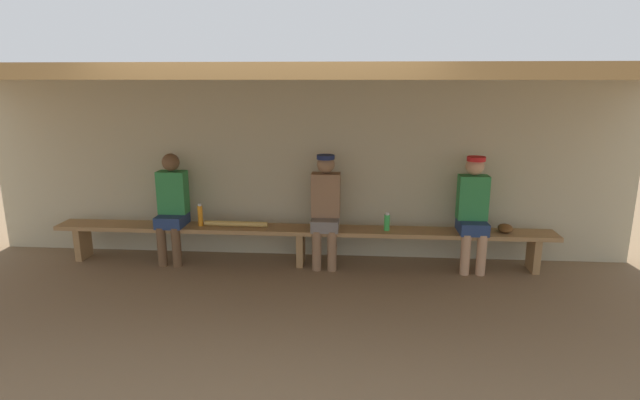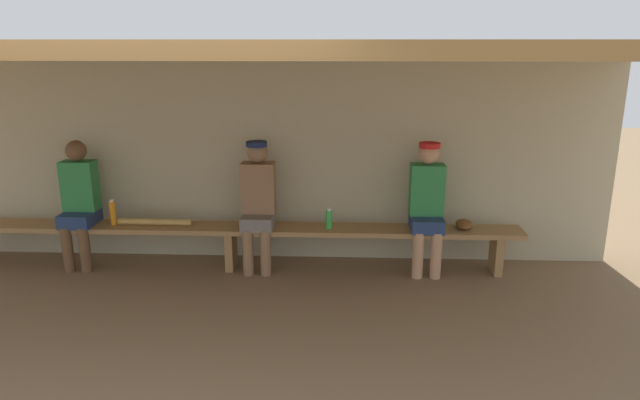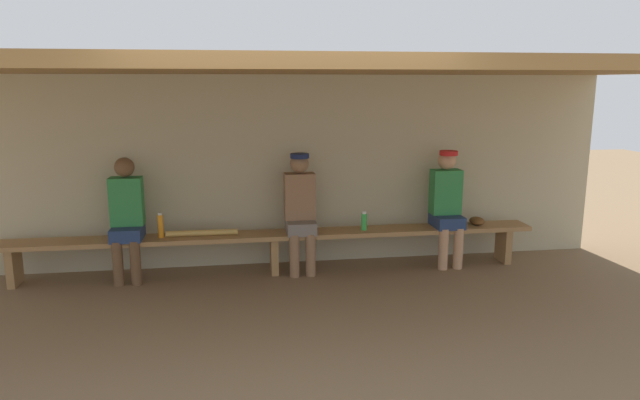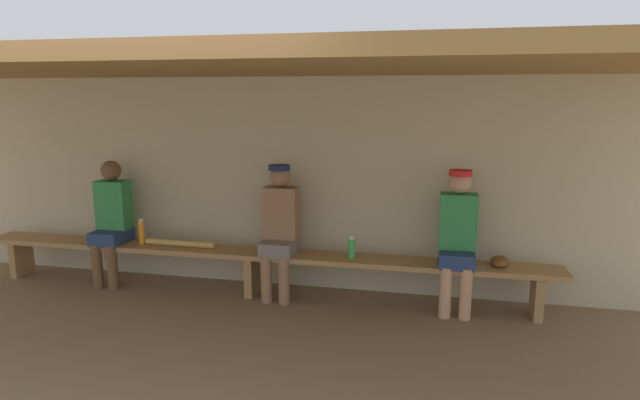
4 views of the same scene
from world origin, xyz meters
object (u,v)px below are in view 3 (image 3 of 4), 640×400
object	(u,v)px
water_bottle_orange	(161,226)
baseball_bat	(202,233)
player_in_red	(447,202)
baseball_glove_tan	(477,221)
player_in_blue	(300,207)
water_bottle_clear	(364,221)
bench	(274,239)
player_middle	(127,214)

from	to	relation	value
water_bottle_orange	baseball_bat	world-z (taller)	water_bottle_orange
player_in_red	baseball_glove_tan	world-z (taller)	player_in_red
player_in_red	baseball_bat	xyz separation A→B (m)	(-2.80, -0.00, -0.25)
player_in_red	baseball_bat	bearing A→B (deg)	-179.93
player_in_red	water_bottle_orange	bearing A→B (deg)	-179.95
player_in_blue	baseball_glove_tan	bearing A→B (deg)	0.58
water_bottle_orange	baseball_glove_tan	xyz separation A→B (m)	(3.63, 0.02, -0.09)
player_in_red	baseball_glove_tan	bearing A→B (deg)	3.14
player_in_blue	water_bottle_clear	xyz separation A→B (m)	(0.73, -0.02, -0.19)
water_bottle_clear	bench	bearing A→B (deg)	179.02
player_middle	water_bottle_orange	xyz separation A→B (m)	(0.35, -0.00, -0.14)
water_bottle_orange	baseball_bat	size ratio (longest dim) A/B	0.35
water_bottle_clear	baseball_bat	xyz separation A→B (m)	(-1.82, 0.02, -0.07)
player_in_red	player_middle	xyz separation A→B (m)	(-3.59, -0.00, -0.02)
player_middle	water_bottle_orange	world-z (taller)	player_middle
baseball_glove_tan	baseball_bat	distance (m)	3.19
player_middle	water_bottle_orange	bearing A→B (deg)	-0.42
player_in_blue	baseball_bat	xyz separation A→B (m)	(-1.09, -0.00, -0.25)
player_in_red	player_in_blue	size ratio (longest dim) A/B	1.00
baseball_glove_tan	player_in_blue	bearing A→B (deg)	98.57
water_bottle_orange	baseball_glove_tan	bearing A→B (deg)	0.39
player_middle	baseball_glove_tan	distance (m)	3.98
player_in_blue	baseball_bat	world-z (taller)	player_in_blue
bench	baseball_bat	distance (m)	0.79
bench	water_bottle_orange	world-z (taller)	water_bottle_orange
player_middle	baseball_bat	xyz separation A→B (m)	(0.78, -0.00, -0.24)
player_in_red	player_in_blue	bearing A→B (deg)	180.00
bench	water_bottle_orange	distance (m)	1.24
bench	baseball_bat	bearing A→B (deg)	-180.00
player_in_red	baseball_glove_tan	size ratio (longest dim) A/B	5.60
bench	player_in_red	world-z (taller)	player_in_red
player_in_red	water_bottle_orange	size ratio (longest dim) A/B	4.91
water_bottle_orange	baseball_glove_tan	distance (m)	3.63
water_bottle_clear	player_in_red	bearing A→B (deg)	1.23
water_bottle_clear	baseball_bat	world-z (taller)	water_bottle_clear
player_in_blue	player_middle	distance (m)	1.87
baseball_glove_tan	bench	bearing A→B (deg)	98.58
water_bottle_orange	player_in_blue	bearing A→B (deg)	0.11
player_in_blue	water_bottle_clear	world-z (taller)	player_in_blue
player_in_red	water_bottle_clear	bearing A→B (deg)	-178.77
player_middle	water_bottle_orange	distance (m)	0.37
bench	player_middle	bearing A→B (deg)	179.89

